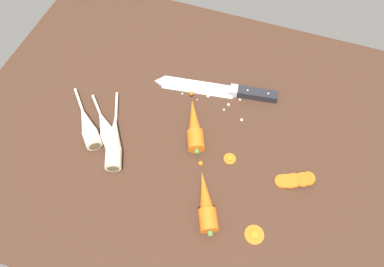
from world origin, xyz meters
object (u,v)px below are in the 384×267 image
(whole_carrot_second, at_px, (206,202))
(carrot_slice_stray_mid, at_px, (230,158))
(parsnip_mid_right, at_px, (88,126))
(carrot_slice_stack, at_px, (294,180))
(parsnip_mid_left, at_px, (114,141))
(carrot_slice_stray_near, at_px, (254,234))
(parsnip_front, at_px, (106,128))
(chefs_knife, at_px, (213,88))
(whole_carrot, at_px, (194,126))

(whole_carrot_second, bearing_deg, carrot_slice_stray_mid, 81.53)
(parsnip_mid_right, distance_m, carrot_slice_stack, 0.53)
(whole_carrot_second, distance_m, parsnip_mid_left, 0.28)
(carrot_slice_stack, distance_m, carrot_slice_stray_near, 0.16)
(parsnip_front, bearing_deg, parsnip_mid_left, -36.95)
(carrot_slice_stray_near, distance_m, carrot_slice_stray_mid, 0.19)
(chefs_knife, relative_size, whole_carrot_second, 2.10)
(whole_carrot_second, relative_size, parsnip_mid_left, 0.75)
(parsnip_mid_right, bearing_deg, parsnip_mid_left, -12.51)
(parsnip_front, distance_m, carrot_slice_stack, 0.48)
(carrot_slice_stray_mid, bearing_deg, whole_carrot_second, -98.47)
(chefs_knife, distance_m, carrot_slice_stray_near, 0.41)
(whole_carrot, bearing_deg, carrot_slice_stray_mid, -24.63)
(whole_carrot, bearing_deg, parsnip_mid_right, -161.01)
(whole_carrot, relative_size, parsnip_mid_left, 0.80)
(chefs_knife, xyz_separation_m, whole_carrot, (-0.01, -0.14, 0.01))
(carrot_slice_stray_mid, bearing_deg, parsnip_mid_right, -174.05)
(carrot_slice_stack, xyz_separation_m, carrot_slice_stray_near, (-0.06, -0.15, -0.01))
(chefs_knife, bearing_deg, whole_carrot, -92.54)
(parsnip_mid_right, xyz_separation_m, carrot_slice_stray_mid, (0.37, 0.04, -0.02))
(parsnip_mid_left, bearing_deg, whole_carrot_second, -15.88)
(chefs_knife, bearing_deg, carrot_slice_stray_mid, -61.41)
(carrot_slice_stack, bearing_deg, chefs_knife, 143.07)
(chefs_knife, bearing_deg, whole_carrot_second, -75.39)
(carrot_slice_stack, distance_m, carrot_slice_stray_mid, 0.16)
(parsnip_mid_right, bearing_deg, carrot_slice_stray_mid, 5.95)
(whole_carrot, distance_m, parsnip_mid_right, 0.27)
(whole_carrot, relative_size, whole_carrot_second, 1.06)
(parsnip_front, xyz_separation_m, carrot_slice_stack, (0.48, 0.02, -0.01))
(whole_carrot, bearing_deg, parsnip_mid_left, -148.41)
(carrot_slice_stray_near, bearing_deg, chefs_knife, 120.43)
(parsnip_front, bearing_deg, chefs_knife, 45.44)
(parsnip_front, relative_size, carrot_slice_stray_mid, 4.73)
(whole_carrot, relative_size, parsnip_mid_right, 1.09)
(chefs_knife, height_order, parsnip_mid_left, parsnip_mid_left)
(parsnip_mid_left, bearing_deg, carrot_slice_stack, 6.25)
(chefs_knife, xyz_separation_m, carrot_slice_stray_mid, (0.10, -0.19, -0.00))
(chefs_knife, bearing_deg, parsnip_mid_right, -139.10)
(whole_carrot_second, distance_m, carrot_slice_stray_mid, 0.14)
(parsnip_mid_left, distance_m, parsnip_mid_right, 0.09)
(carrot_slice_stray_near, bearing_deg, parsnip_mid_left, 164.96)
(whole_carrot, xyz_separation_m, carrot_slice_stray_mid, (0.11, -0.05, -0.02))
(whole_carrot_second, height_order, parsnip_mid_right, whole_carrot_second)
(carrot_slice_stray_near, xyz_separation_m, carrot_slice_stray_mid, (-0.10, 0.16, 0.00))
(whole_carrot, height_order, carrot_slice_stray_near, whole_carrot)
(parsnip_mid_left, bearing_deg, parsnip_front, 143.05)
(parsnip_front, bearing_deg, carrot_slice_stray_near, -17.23)
(chefs_knife, bearing_deg, carrot_slice_stray_near, -59.57)
(parsnip_mid_right, relative_size, carrot_slice_stray_mid, 5.31)
(chefs_knife, relative_size, parsnip_mid_right, 2.15)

